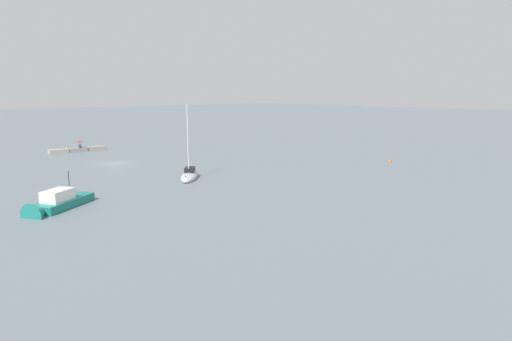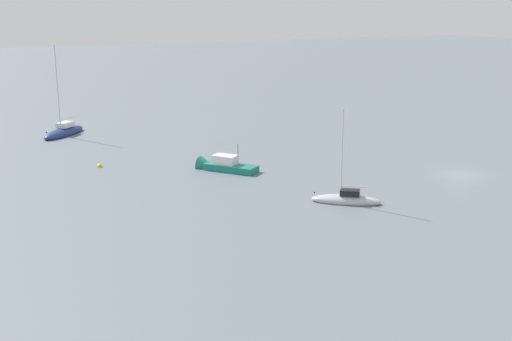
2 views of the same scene
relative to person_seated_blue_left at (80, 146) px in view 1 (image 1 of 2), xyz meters
The scene contains 7 objects.
ground_plane 15.95m from the person_seated_blue_left, 88.57° to the left, with size 500.00×500.00×0.00m, color slate.
seawall_pier 0.72m from the person_seated_blue_left, 20.08° to the right, with size 9.21×1.49×0.67m.
person_seated_blue_left is the anchor object (origin of this frame).
umbrella_open_red 0.86m from the person_seated_blue_left, 91.11° to the right, with size 1.14×1.14×1.25m.
sailboat_grey_near 32.54m from the person_seated_blue_left, 93.30° to the left, with size 5.41×6.04×8.96m.
motorboat_teal_mid 39.96m from the person_seated_blue_left, 68.89° to the left, with size 6.81×5.66×3.85m.
mooring_buoy_near 50.86m from the person_seated_blue_left, 126.99° to the left, with size 0.47×0.47×0.47m.
Camera 1 is at (24.04, 60.32, 9.95)m, focal length 30.72 mm.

